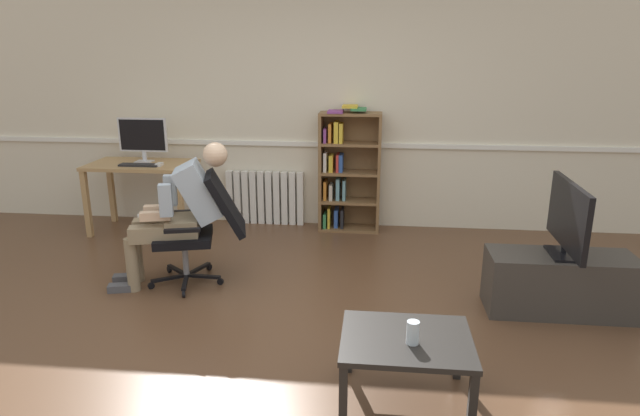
{
  "coord_description": "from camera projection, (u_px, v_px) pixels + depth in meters",
  "views": [
    {
      "loc": [
        0.6,
        -3.29,
        1.92
      ],
      "look_at": [
        0.15,
        0.85,
        0.7
      ],
      "focal_mm": 30.34,
      "sensor_mm": 36.0,
      "label": 1
    }
  ],
  "objects": [
    {
      "name": "radiator",
      "position": [
        265.0,
        198.0,
        6.15
      ],
      "size": [
        0.88,
        0.08,
        0.61
      ],
      "color": "white",
      "rests_on": "ground_plane"
    },
    {
      "name": "bookshelf",
      "position": [
        346.0,
        171.0,
        5.86
      ],
      "size": [
        0.66,
        0.3,
        1.36
      ],
      "color": "brown",
      "rests_on": "ground_plane"
    },
    {
      "name": "tv_screen",
      "position": [
        568.0,
        218.0,
        3.93
      ],
      "size": [
        0.21,
        0.83,
        0.55
      ],
      "rotation": [
        0.0,
        0.0,
        1.55
      ],
      "color": "black",
      "rests_on": "tv_stand"
    },
    {
      "name": "coffee_table",
      "position": [
        406.0,
        346.0,
        2.99
      ],
      "size": [
        0.72,
        0.58,
        0.4
      ],
      "color": "black",
      "rests_on": "ground_plane"
    },
    {
      "name": "keyboard",
      "position": [
        139.0,
        165.0,
        5.64
      ],
      "size": [
        0.41,
        0.12,
        0.02
      ],
      "primitive_type": "cube",
      "color": "black",
      "rests_on": "computer_desk"
    },
    {
      "name": "person_seated",
      "position": [
        179.0,
        210.0,
        4.46
      ],
      "size": [
        1.03,
        0.55,
        1.21
      ],
      "rotation": [
        0.0,
        0.0,
        -1.32
      ],
      "color": "#937F60",
      "rests_on": "ground_plane"
    },
    {
      "name": "computer_mouse",
      "position": [
        159.0,
        164.0,
        5.64
      ],
      "size": [
        0.06,
        0.1,
        0.03
      ],
      "primitive_type": "cube",
      "color": "white",
      "rests_on": "computer_desk"
    },
    {
      "name": "drinking_glass",
      "position": [
        413.0,
        332.0,
        2.9
      ],
      "size": [
        0.07,
        0.07,
        0.13
      ],
      "primitive_type": "cylinder",
      "color": "silver",
      "rests_on": "coffee_table"
    },
    {
      "name": "imac_monitor",
      "position": [
        143.0,
        137.0,
        5.78
      ],
      "size": [
        0.53,
        0.14,
        0.47
      ],
      "color": "silver",
      "rests_on": "computer_desk"
    },
    {
      "name": "back_wall",
      "position": [
        324.0,
        105.0,
        5.89
      ],
      "size": [
        12.0,
        0.13,
        2.7
      ],
      "color": "beige",
      "rests_on": "ground_plane"
    },
    {
      "name": "ground_plane",
      "position": [
        285.0,
        338.0,
        3.74
      ],
      "size": [
        18.0,
        18.0,
        0.0
      ],
      "primitive_type": "plane",
      "color": "brown"
    },
    {
      "name": "office_chair",
      "position": [
        203.0,
        224.0,
        4.53
      ],
      "size": [
        0.84,
        0.66,
        0.96
      ],
      "rotation": [
        0.0,
        0.0,
        -1.32
      ],
      "color": "black",
      "rests_on": "ground_plane"
    },
    {
      "name": "computer_desk",
      "position": [
        142.0,
        174.0,
        5.81
      ],
      "size": [
        1.11,
        0.63,
        0.76
      ],
      "color": "tan",
      "rests_on": "ground_plane"
    },
    {
      "name": "tv_stand",
      "position": [
        559.0,
        284.0,
        4.07
      ],
      "size": [
        1.07,
        0.41,
        0.46
      ],
      "color": "#3D3833",
      "rests_on": "ground_plane"
    }
  ]
}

